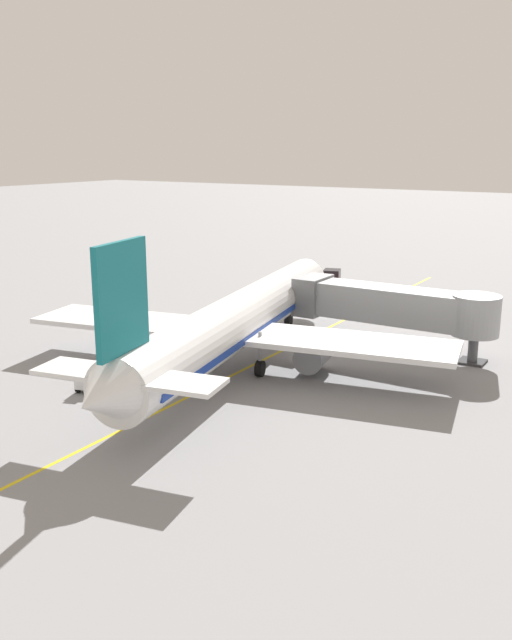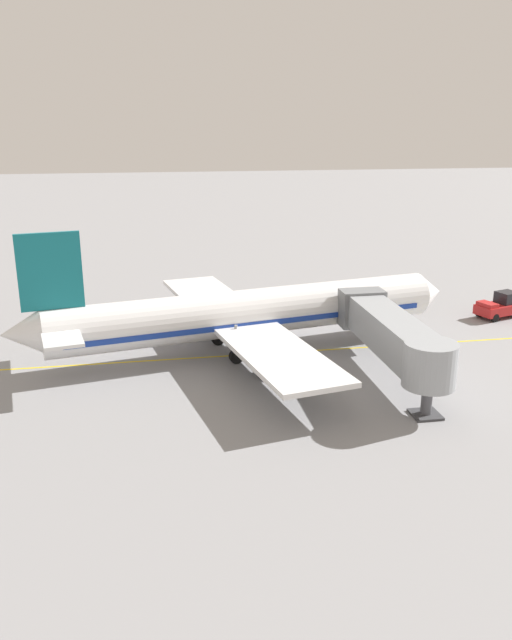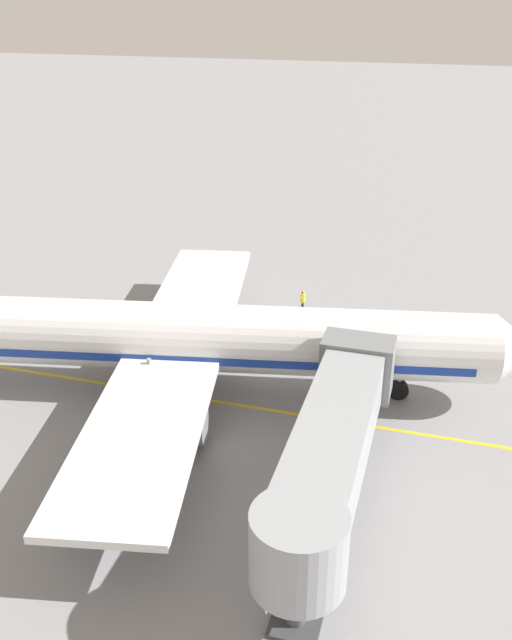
{
  "view_description": "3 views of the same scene",
  "coord_description": "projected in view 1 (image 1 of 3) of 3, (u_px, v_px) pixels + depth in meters",
  "views": [
    {
      "loc": [
        24.57,
        -38.32,
        14.99
      ],
      "look_at": [
        0.67,
        0.02,
        3.52
      ],
      "focal_mm": 38.49,
      "sensor_mm": 36.0,
      "label": 1
    },
    {
      "loc": [
        47.45,
        -7.68,
        17.89
      ],
      "look_at": [
        -1.14,
        0.95,
        2.53
      ],
      "focal_mm": 35.71,
      "sensor_mm": 36.0,
      "label": 2
    },
    {
      "loc": [
        29.94,
        12.89,
        20.26
      ],
      "look_at": [
        -3.0,
        3.29,
        3.75
      ],
      "focal_mm": 38.48,
      "sensor_mm": 36.0,
      "label": 3
    }
  ],
  "objects": [
    {
      "name": "safety_cone_wing_tip",
      "position": [
        250.0,
        317.0,
        60.86
      ],
      "size": [
        0.36,
        0.36,
        0.59
      ],
      "color": "black",
      "rests_on": "ground"
    },
    {
      "name": "pushback_tractor",
      "position": [
        331.0,
        283.0,
        71.64
      ],
      "size": [
        3.43,
        4.86,
        2.4
      ],
      "color": "#B21E1E",
      "rests_on": "ground"
    },
    {
      "name": "ground_crew_loader",
      "position": [
        147.0,
        320.0,
        57.18
      ],
      "size": [
        0.72,
        0.24,
        1.69
      ],
      "color": "#232328",
      "rests_on": "ground"
    },
    {
      "name": "baggage_cart_second_in_train",
      "position": [
        152.0,
        348.0,
        49.09
      ],
      "size": [
        1.98,
        2.96,
        1.58
      ],
      "color": "#4C4C51",
      "rests_on": "ground"
    },
    {
      "name": "safety_cone_nose_left",
      "position": [
        232.0,
        310.0,
        63.58
      ],
      "size": [
        0.36,
        0.36,
        0.59
      ],
      "color": "black",
      "rests_on": "ground"
    },
    {
      "name": "jet_bridge",
      "position": [
        393.0,
        305.0,
        51.2
      ],
      "size": [
        15.51,
        3.5,
        4.98
      ],
      "color": "#93999E",
      "rests_on": "ground"
    },
    {
      "name": "parked_airliner",
      "position": [
        238.0,
        321.0,
        47.59
      ],
      "size": [
        30.44,
        37.15,
        10.63
      ],
      "color": "white",
      "rests_on": "ground"
    },
    {
      "name": "baggage_cart_tail_end",
      "position": [
        107.0,
        371.0,
        44.2
      ],
      "size": [
        1.98,
        2.96,
        1.58
      ],
      "color": "#4C4C51",
      "rests_on": "ground"
    },
    {
      "name": "ground_plane",
      "position": [
        248.0,
        368.0,
        47.81
      ],
      "size": [
        400.0,
        400.0,
        0.0
      ],
      "primitive_type": "plane",
      "color": "gray"
    },
    {
      "name": "ground_crew_wing_walker",
      "position": [
        105.0,
        345.0,
        49.77
      ],
      "size": [
        0.38,
        0.7,
        1.69
      ],
      "color": "#232328",
      "rests_on": "ground"
    },
    {
      "name": "baggage_cart_third_in_train",
      "position": [
        127.0,
        361.0,
        46.25
      ],
      "size": [
        1.98,
        2.96,
        1.58
      ],
      "color": "#4C4C51",
      "rests_on": "ground"
    },
    {
      "name": "safety_cone_nose_right",
      "position": [
        228.0,
        303.0,
        66.08
      ],
      "size": [
        0.36,
        0.36,
        0.59
      ],
      "color": "black",
      "rests_on": "ground"
    },
    {
      "name": "baggage_tug_trailing",
      "position": [
        93.0,
        377.0,
        43.69
      ],
      "size": [
        1.94,
        2.75,
        1.62
      ],
      "color": "silver",
      "rests_on": "ground"
    },
    {
      "name": "gate_lead_in_line",
      "position": [
        248.0,
        368.0,
        47.81
      ],
      "size": [
        0.24,
        80.0,
        0.01
      ],
      "primitive_type": "cube",
      "color": "gold",
      "rests_on": "ground"
    },
    {
      "name": "baggage_cart_front",
      "position": [
        167.0,
        338.0,
        51.79
      ],
      "size": [
        1.98,
        2.96,
        1.58
      ],
      "color": "#4C4C51",
      "rests_on": "ground"
    },
    {
      "name": "baggage_tug_lead",
      "position": [
        147.0,
        345.0,
        50.84
      ],
      "size": [
        1.5,
        2.6,
        1.62
      ],
      "color": "navy",
      "rests_on": "ground"
    }
  ]
}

